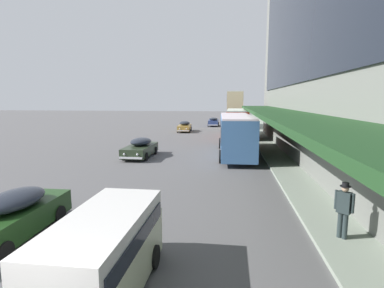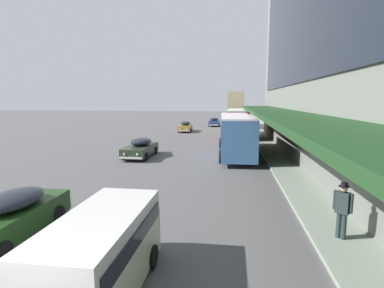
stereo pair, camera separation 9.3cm
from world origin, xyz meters
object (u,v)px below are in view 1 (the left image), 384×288
(pedestrian_at_kerb, at_px, (344,208))
(sedan_second_near, at_px, (140,148))
(transit_bus_kerbside_front, at_px, (237,121))
(transit_bus_kerbside_rear, at_px, (236,133))
(sedan_trailing_mid, at_px, (185,126))
(sedan_lead_mid, at_px, (213,122))
(transit_bus_kerbside_far, at_px, (235,108))
(vw_van, at_px, (107,248))
(sedan_far_back, at_px, (12,216))

(pedestrian_at_kerb, bearing_deg, sedan_second_near, 128.60)
(transit_bus_kerbside_front, height_order, transit_bus_kerbside_rear, transit_bus_kerbside_front)
(transit_bus_kerbside_front, relative_size, sedan_trailing_mid, 2.06)
(transit_bus_kerbside_rear, relative_size, pedestrian_at_kerb, 5.65)
(sedan_lead_mid, distance_m, sedan_trailing_mid, 10.66)
(transit_bus_kerbside_far, distance_m, pedestrian_at_kerb, 40.79)
(vw_van, relative_size, pedestrian_at_kerb, 2.46)
(sedan_trailing_mid, bearing_deg, transit_bus_kerbside_rear, -69.02)
(sedan_lead_mid, bearing_deg, transit_bus_kerbside_rear, -83.30)
(sedan_second_near, height_order, sedan_far_back, sedan_second_near)
(transit_bus_kerbside_rear, relative_size, vw_van, 2.30)
(transit_bus_kerbside_rear, relative_size, transit_bus_kerbside_far, 1.09)
(sedan_second_near, bearing_deg, vw_van, -75.83)
(transit_bus_kerbside_rear, xyz_separation_m, sedan_lead_mid, (-3.33, 28.32, -1.15))
(sedan_trailing_mid, bearing_deg, transit_bus_kerbside_far, 44.16)
(sedan_second_near, bearing_deg, pedestrian_at_kerb, -51.40)
(sedan_second_near, distance_m, sedan_trailing_mid, 19.92)
(sedan_second_near, relative_size, sedan_trailing_mid, 1.00)
(transit_bus_kerbside_rear, xyz_separation_m, transit_bus_kerbside_far, (0.34, 25.47, 1.30))
(transit_bus_kerbside_far, distance_m, sedan_second_near, 28.33)
(sedan_trailing_mid, xyz_separation_m, vw_van, (3.60, -36.83, 0.34))
(pedestrian_at_kerb, bearing_deg, sedan_lead_mid, 98.46)
(transit_bus_kerbside_rear, bearing_deg, sedan_lead_mid, 96.70)
(vw_van, bearing_deg, sedan_trailing_mid, 95.59)
(transit_bus_kerbside_rear, height_order, transit_bus_kerbside_far, transit_bus_kerbside_far)
(sedan_trailing_mid, relative_size, sedan_far_back, 0.99)
(sedan_far_back, bearing_deg, sedan_lead_mid, 84.37)
(sedan_lead_mid, bearing_deg, transit_bus_kerbside_far, -37.90)
(transit_bus_kerbside_far, xyz_separation_m, pedestrian_at_kerb, (2.81, -40.64, -2.04))
(transit_bus_kerbside_front, relative_size, vw_van, 2.20)
(sedan_far_back, xyz_separation_m, vw_van, (4.29, -2.31, 0.32))
(transit_bus_kerbside_rear, distance_m, sedan_far_back, 17.98)
(transit_bus_kerbside_rear, bearing_deg, transit_bus_kerbside_front, 88.13)
(pedestrian_at_kerb, bearing_deg, sedan_trailing_mid, 106.89)
(sedan_far_back, distance_m, pedestrian_at_kerb, 10.92)
(transit_bus_kerbside_front, distance_m, pedestrian_at_kerb, 27.75)
(sedan_trailing_mid, bearing_deg, sedan_lead_mid, 69.71)
(sedan_second_near, bearing_deg, sedan_far_back, -90.08)
(transit_bus_kerbside_far, height_order, sedan_trailing_mid, transit_bus_kerbside_far)
(transit_bus_kerbside_front, relative_size, transit_bus_kerbside_rear, 0.96)
(sedan_second_near, relative_size, sedan_lead_mid, 0.97)
(transit_bus_kerbside_far, height_order, sedan_lead_mid, transit_bus_kerbside_far)
(transit_bus_kerbside_rear, relative_size, sedan_second_near, 2.16)
(transit_bus_kerbside_rear, distance_m, sedan_trailing_mid, 19.65)
(sedan_far_back, bearing_deg, vw_van, -28.33)
(pedestrian_at_kerb, bearing_deg, transit_bus_kerbside_far, 93.95)
(transit_bus_kerbside_far, distance_m, vw_van, 44.19)
(transit_bus_kerbside_far, distance_m, sedan_far_back, 42.51)
(sedan_far_back, height_order, vw_van, vw_van)
(transit_bus_kerbside_rear, relative_size, sedan_lead_mid, 2.09)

